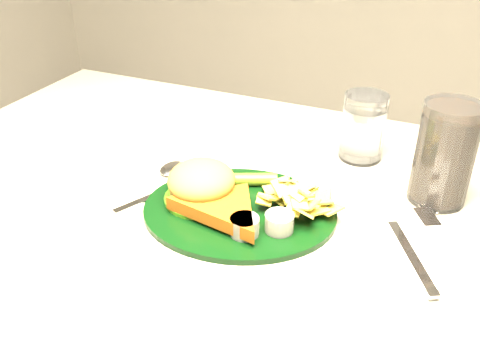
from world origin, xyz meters
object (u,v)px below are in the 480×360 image
object	(u,v)px
fork_napkin	(413,251)
dinner_plate	(240,195)
cola_glass	(445,154)
water_glass	(363,127)

from	to	relation	value
fork_napkin	dinner_plate	bearing A→B (deg)	151.64
dinner_plate	cola_glass	world-z (taller)	cola_glass
dinner_plate	water_glass	world-z (taller)	water_glass
dinner_plate	fork_napkin	world-z (taller)	dinner_plate
cola_glass	fork_napkin	distance (m)	0.17
cola_glass	fork_napkin	xyz separation A→B (m)	(-0.01, -0.15, -0.07)
water_glass	fork_napkin	size ratio (longest dim) A/B	0.59
dinner_plate	fork_napkin	bearing A→B (deg)	-14.12
cola_glass	dinner_plate	bearing A→B (deg)	-148.55
water_glass	dinner_plate	bearing A→B (deg)	-116.33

